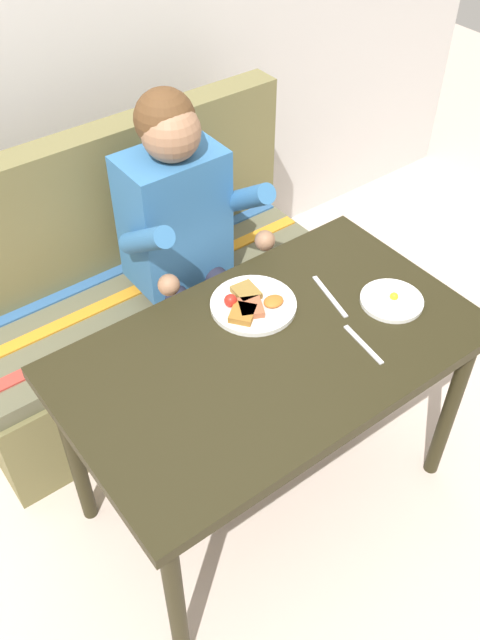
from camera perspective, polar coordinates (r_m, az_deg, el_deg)
ground_plane at (r=2.50m, az=2.12°, el=-13.98°), size 8.00×8.00×0.00m
back_wall at (r=2.58m, az=-16.53°, el=23.79°), size 4.40×0.10×2.60m
table at (r=1.98m, az=2.60°, el=-3.91°), size 1.20×0.70×0.73m
couch at (r=2.66m, az=-7.94°, el=1.25°), size 1.44×0.56×1.00m
person at (r=2.32m, az=-4.54°, el=7.43°), size 0.45×0.61×1.21m
plate_breakfast at (r=2.03m, az=0.99°, el=1.31°), size 0.26×0.26×0.05m
plate_eggs at (r=2.10m, az=12.58°, el=1.64°), size 0.19×0.19×0.04m
fork at (r=1.95m, az=10.27°, el=-2.02°), size 0.04×0.17×0.00m
knife at (r=2.09m, az=7.52°, el=1.98°), size 0.06×0.20×0.00m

